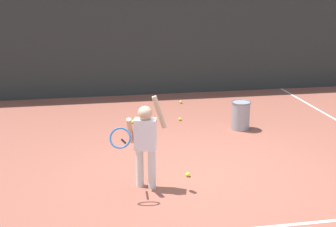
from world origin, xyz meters
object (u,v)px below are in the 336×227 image
Objects in this scene: tennis_ball_2 at (181,102)px; tennis_ball_4 at (188,175)px; tennis_player at (144,140)px; tennis_ball_3 at (180,119)px; ball_hopper at (241,115)px; tennis_ball_5 at (133,122)px.

tennis_ball_4 is at bearing -99.99° from tennis_ball_2.
tennis_player reaches higher than tennis_ball_3.
ball_hopper is 2.20m from tennis_ball_5.
tennis_player is 3.16m from ball_hopper.
tennis_ball_3 and tennis_ball_4 have the same top height.
tennis_player is 20.46× the size of tennis_ball_2.
ball_hopper is 1.32m from tennis_ball_3.
tennis_ball_2 and tennis_ball_4 have the same top height.
ball_hopper is at bearing 53.13° from tennis_ball_4.
tennis_ball_3 is (1.11, 2.98, -0.69)m from tennis_player.
tennis_player reaches higher than tennis_ball_5.
tennis_ball_5 is at bearing -133.73° from tennis_ball_2.
ball_hopper reaches higher than tennis_ball_2.
tennis_player is at bearing -134.05° from ball_hopper.
ball_hopper reaches higher than tennis_ball_4.
tennis_ball_4 is (-0.71, -4.05, 0.00)m from tennis_ball_2.
tennis_ball_5 is (-2.06, 0.72, -0.26)m from ball_hopper.
tennis_ball_5 is (-1.28, -1.34, 0.00)m from tennis_ball_2.
tennis_player is 2.40× the size of ball_hopper.
tennis_ball_2 is 1.00× the size of tennis_ball_5.
tennis_player is 3.05m from tennis_ball_5.
ball_hopper is 8.52× the size of tennis_ball_3.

